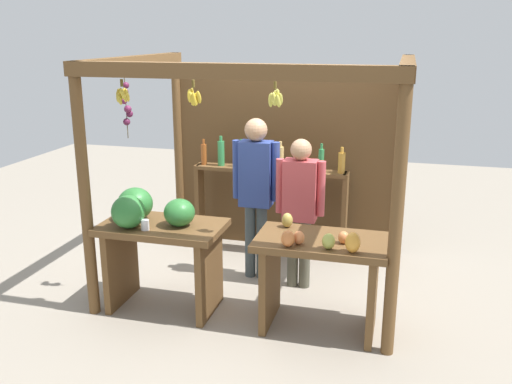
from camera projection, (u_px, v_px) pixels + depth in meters
ground_plane at (261, 281)px, 5.73m from camera, size 12.00×12.00×0.00m
market_stall at (272, 145)px, 5.77m from camera, size 2.73×2.18×2.24m
fruit_counter_left at (155, 232)px, 4.99m from camera, size 1.09×0.69×1.11m
fruit_counter_right at (321, 265)px, 4.66m from camera, size 1.09×0.64×0.98m
bottle_shelf_unit at (269, 185)px, 6.26m from camera, size 1.74×0.22×1.35m
vendor_man at (256, 184)px, 5.56m from camera, size 0.48×0.22×1.66m
vendor_woman at (300, 201)px, 5.37m from camera, size 0.48×0.20×1.50m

